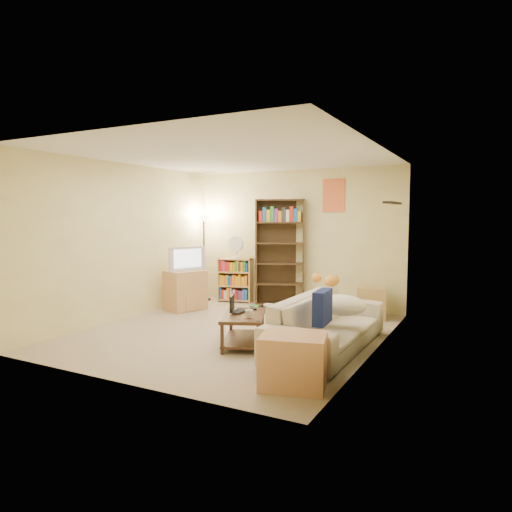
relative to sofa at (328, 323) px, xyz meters
name	(u,v)px	position (x,y,z in m)	size (l,w,h in m)	color
room	(234,219)	(-1.45, 0.17, 1.30)	(4.50, 4.54, 2.52)	tan
sofa	(328,323)	(0.00, 0.00, 0.00)	(0.91, 2.25, 0.65)	beige
navy_pillow	(323,307)	(0.10, -0.48, 0.30)	(0.43, 0.13, 0.39)	navy
cream_blanket	(342,305)	(0.16, 0.05, 0.23)	(0.60, 0.43, 0.26)	white
tabby_cat	(329,280)	(-0.28, 0.86, 0.41)	(0.51, 0.19, 0.18)	orange
coffee_table	(244,325)	(-1.00, -0.36, -0.06)	(0.83, 1.05, 0.41)	#43241A
laptop	(242,312)	(-1.06, -0.29, 0.10)	(0.25, 0.35, 0.03)	black
laptop_screen	(232,303)	(-1.18, -0.35, 0.21)	(0.01, 0.31, 0.20)	white
mug	(249,314)	(-0.83, -0.53, 0.13)	(0.12, 0.12, 0.10)	silver
tv_remote	(254,308)	(-1.03, -0.03, 0.09)	(0.05, 0.16, 0.02)	black
tv_stand	(185,290)	(-3.01, 1.11, 0.02)	(0.47, 0.65, 0.70)	tan
television	(185,259)	(-3.01, 1.11, 0.59)	(0.34, 0.73, 0.43)	black
tall_bookshelf	(280,250)	(-1.67, 2.19, 0.71)	(0.93, 0.60, 1.96)	#3D2C17
short_bookshelf	(235,280)	(-2.63, 2.21, 0.10)	(0.70, 0.41, 0.85)	tan
desk_fan	(236,246)	(-2.58, 2.17, 0.75)	(0.30, 0.17, 0.43)	white
floor_lamp	(204,233)	(-3.25, 2.06, 1.01)	(0.28, 0.28, 1.68)	black
side_table	(372,302)	(0.07, 1.98, -0.07)	(0.45, 0.45, 0.52)	tan
end_cabinet	(294,361)	(0.13, -1.38, -0.07)	(0.62, 0.52, 0.52)	tan
book_stacks	(271,309)	(-1.53, 1.52, -0.24)	(0.62, 0.32, 0.20)	red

